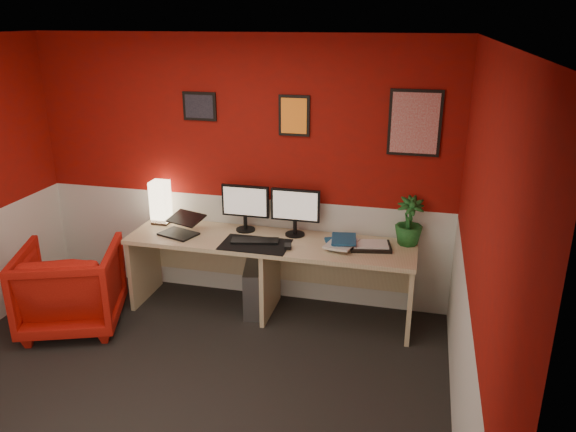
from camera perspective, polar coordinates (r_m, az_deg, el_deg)
The scene contains 24 objects.
ground at distance 4.35m, azimuth -12.13°, elevation -17.87°, with size 4.00×3.50×0.01m, color black.
ceiling at distance 3.47m, azimuth -15.20°, elevation 17.03°, with size 4.00×3.50×0.01m, color white.
wall_back at distance 5.26m, azimuth -4.95°, elevation 4.53°, with size 4.00×0.01×2.50m, color #9A1009.
wall_right at distance 3.37m, azimuth 18.63°, elevation -5.47°, with size 0.01×3.50×2.50m, color #9A1009.
wainscot_back at distance 5.50m, azimuth -4.73°, elevation -3.04°, with size 4.00×0.01×1.00m, color silver.
wainscot_right at distance 3.74m, azimuth 17.26°, elevation -15.94°, with size 0.01×3.50×1.00m, color silver.
desk at distance 5.16m, azimuth -1.83°, elevation -6.25°, with size 2.60×0.65×0.73m, color tan.
shoji_lamp at distance 5.50m, azimuth -12.90°, elevation 1.28°, with size 0.16×0.16×0.40m, color #FFE5B2.
laptop at distance 5.19m, azimuth -11.22°, elevation -0.77°, with size 0.33×0.23×0.22m, color black.
monitor_left at distance 5.15m, azimuth -4.44°, elevation 1.54°, with size 0.45×0.06×0.58m, color black.
monitor_right at distance 5.02m, azimuth 0.73°, elevation 1.12°, with size 0.45×0.06×0.58m, color black.
desk_mat at distance 4.92m, azimuth -3.37°, elevation -2.93°, with size 0.60×0.38×0.01m, color black.
keyboard at distance 4.97m, azimuth -3.40°, elevation -2.54°, with size 0.42×0.14×0.02m, color black.
mouse at distance 4.82m, azimuth -0.00°, elevation -3.12°, with size 0.06×0.10×0.03m, color black.
book_bottom at distance 4.90m, azimuth 3.91°, elevation -2.87°, with size 0.20×0.27×0.03m, color navy.
book_middle at distance 4.89m, azimuth 4.26°, elevation -2.62°, with size 0.23×0.31×0.02m, color silver.
book_top at distance 4.88m, azimuth 4.49°, elevation -2.37°, with size 0.21×0.28×0.03m, color navy.
zen_tray at distance 4.89m, azimuth 8.43°, elevation -3.09°, with size 0.35×0.25×0.03m, color black.
potted_plant at distance 4.96m, azimuth 12.30°, elevation -0.52°, with size 0.24×0.24×0.43m, color #19591E.
pc_tower at distance 5.26m, azimuth -3.32°, elevation -7.44°, with size 0.20×0.45×0.45m, color #99999E.
armchair at distance 5.31m, azimuth -21.31°, elevation -6.75°, with size 0.81×0.83×0.76m, color red.
art_left at distance 5.25m, azimuth -9.04°, elevation 11.03°, with size 0.32×0.02×0.26m, color black.
art_center at distance 4.99m, azimuth 0.63°, elevation 10.23°, with size 0.28×0.02×0.36m, color orange.
art_right at distance 4.86m, azimuth 12.85°, elevation 9.26°, with size 0.44×0.02×0.56m, color red.
Camera 1 is at (1.65, -3.05, 2.63)m, focal length 34.74 mm.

